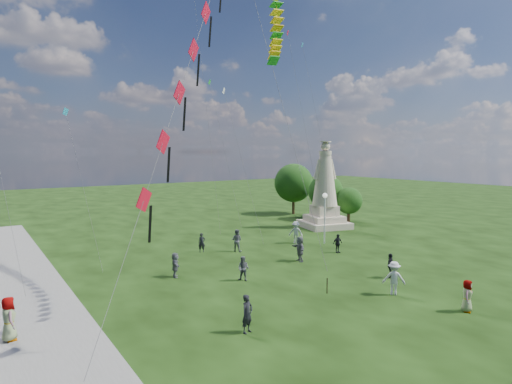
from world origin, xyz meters
TOP-DOWN VIEW (x-y plane):
  - ground at (36.75, 10.00)m, footprint 106.50×160.00m
  - statue at (15.21, 18.91)m, footprint 5.46×5.46m
  - lamppost at (9.65, 12.97)m, footprint 0.41×0.41m
  - tree_row at (19.06, 25.66)m, footprint 5.06×12.74m
  - person_0 at (-6.14, 1.11)m, footprint 0.73×0.60m
  - person_1 at (-2.15, 7.71)m, footprint 0.82×0.88m
  - person_2 at (3.49, 0.76)m, footprint 1.30×1.32m
  - person_3 at (5.98, 2.99)m, footprint 1.03×0.94m
  - person_4 at (4.39, -3.00)m, footprint 0.93×0.78m
  - person_5 at (-5.34, 10.86)m, footprint 1.12×1.61m
  - person_6 at (-0.79, 16.08)m, footprint 0.65×0.53m
  - person_7 at (1.67, 14.72)m, footprint 0.96×1.03m
  - person_8 at (7.64, 14.48)m, footprint 1.26×1.38m
  - person_9 at (8.11, 9.80)m, footprint 0.93×0.54m
  - person_10 at (-15.00, 5.89)m, footprint 0.65×0.97m
  - person_11 at (3.85, 9.42)m, footprint 1.19×1.88m
  - red_kite_train at (-6.93, 4.63)m, footprint 10.91×9.35m
  - small_kites at (3.41, 21.69)m, footprint 30.67×17.24m

SIDE VIEW (x-z plane):
  - ground at x=36.75m, z-range -0.60..0.00m
  - person_9 at x=8.11m, z-range 0.00..1.52m
  - person_6 at x=-0.79m, z-range 0.00..1.54m
  - person_1 at x=-2.15m, z-range 0.00..1.55m
  - person_3 at x=5.98m, z-range 0.00..1.59m
  - person_5 at x=-5.34m, z-range 0.00..1.60m
  - person_4 at x=4.39m, z-range 0.00..1.63m
  - person_0 at x=-6.14m, z-range 0.00..1.73m
  - person_7 at x=1.67m, z-range 0.00..1.80m
  - person_11 at x=3.85m, z-range 0.00..1.88m
  - person_10 at x=-15.00m, z-range 0.00..1.88m
  - person_2 at x=3.49m, z-range 0.00..1.90m
  - person_8 at x=7.64m, z-range 0.00..1.93m
  - lamppost at x=9.65m, z-range 0.99..5.45m
  - statue at x=15.21m, z-range -1.12..8.04m
  - tree_row at x=19.06m, z-range 0.35..6.88m
  - red_kite_train at x=-6.93m, z-range 2.47..22.59m
  - small_kites at x=3.41m, z-range -1.71..30.55m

